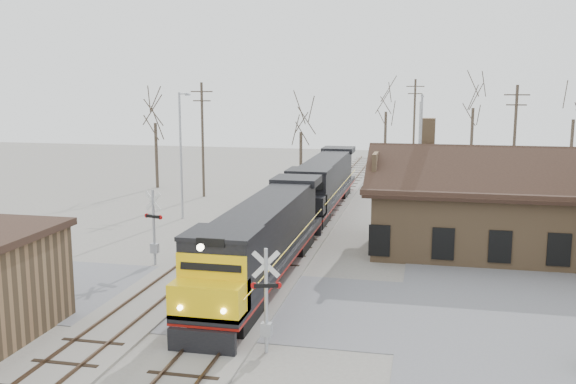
% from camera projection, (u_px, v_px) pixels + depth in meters
% --- Properties ---
extents(ground, '(140.00, 140.00, 0.00)m').
position_uv_depth(ground, '(247.00, 302.00, 29.77)').
color(ground, gray).
rests_on(ground, ground).
extents(road, '(60.00, 9.00, 0.03)m').
position_uv_depth(road, '(247.00, 302.00, 29.77)').
color(road, slate).
rests_on(road, ground).
extents(track_main, '(3.40, 90.00, 0.24)m').
position_uv_depth(track_main, '(306.00, 230.00, 44.21)').
color(track_main, gray).
rests_on(track_main, ground).
extents(track_siding, '(3.40, 90.00, 0.24)m').
position_uv_depth(track_siding, '(244.00, 227.00, 45.15)').
color(track_siding, gray).
rests_on(track_siding, ground).
extents(depot, '(15.20, 9.31, 7.90)m').
position_uv_depth(depot, '(494.00, 212.00, 38.42)').
color(depot, olive).
rests_on(depot, ground).
extents(locomotive_lead, '(2.85, 19.06, 4.23)m').
position_uv_depth(locomotive_lead, '(262.00, 241.00, 32.15)').
color(locomotive_lead, black).
rests_on(locomotive_lead, ground).
extents(locomotive_trailing, '(2.85, 19.06, 4.00)m').
position_uv_depth(locomotive_trailing, '(323.00, 183.00, 50.78)').
color(locomotive_trailing, black).
rests_on(locomotive_trailing, ground).
extents(crossbuck_near, '(1.13, 0.39, 4.04)m').
position_uv_depth(crossbuck_near, '(266.00, 304.00, 23.92)').
color(crossbuck_near, '#A5A8AD').
rests_on(crossbuck_near, ground).
extents(crossbuck_far, '(1.19, 0.42, 4.26)m').
position_uv_depth(crossbuck_far, '(154.00, 230.00, 35.56)').
color(crossbuck_far, '#A5A8AD').
rests_on(crossbuck_far, ground).
extents(streetlight_a, '(0.25, 2.04, 9.38)m').
position_uv_depth(streetlight_a, '(181.00, 149.00, 47.48)').
color(streetlight_a, '#A5A8AD').
rests_on(streetlight_a, ground).
extents(streetlight_b, '(0.25, 2.04, 9.21)m').
position_uv_depth(streetlight_b, '(420.00, 147.00, 50.14)').
color(streetlight_b, '#A5A8AD').
rests_on(streetlight_b, ground).
extents(streetlight_c, '(0.25, 2.04, 8.24)m').
position_uv_depth(streetlight_c, '(419.00, 138.00, 63.92)').
color(streetlight_c, '#A5A8AD').
rests_on(streetlight_c, ground).
extents(utility_pole_a, '(2.00, 0.24, 10.12)m').
position_uv_depth(utility_pole_a, '(203.00, 138.00, 56.62)').
color(utility_pole_a, '#382D23').
rests_on(utility_pole_a, ground).
extents(utility_pole_b, '(2.00, 0.24, 10.49)m').
position_uv_depth(utility_pole_b, '(414.00, 124.00, 71.79)').
color(utility_pole_b, '#382D23').
rests_on(utility_pole_b, ground).
extents(utility_pole_c, '(2.00, 0.24, 9.92)m').
position_uv_depth(utility_pole_c, '(514.00, 144.00, 51.97)').
color(utility_pole_c, '#382D23').
rests_on(utility_pole_c, ground).
extents(tree_a, '(4.19, 4.19, 10.26)m').
position_uv_depth(tree_a, '(155.00, 112.00, 61.23)').
color(tree_a, '#382D23').
rests_on(tree_a, ground).
extents(tree_b, '(3.43, 3.43, 8.40)m').
position_uv_depth(tree_b, '(301.00, 124.00, 64.95)').
color(tree_b, '#382D23').
rests_on(tree_b, ground).
extents(tree_c, '(4.48, 4.48, 10.99)m').
position_uv_depth(tree_c, '(386.00, 102.00, 75.28)').
color(tree_c, '#382D23').
rests_on(tree_c, ground).
extents(tree_d, '(4.94, 4.94, 12.10)m').
position_uv_depth(tree_d, '(474.00, 97.00, 68.69)').
color(tree_d, '#382D23').
rests_on(tree_d, ground).
extents(tree_e, '(4.36, 4.36, 10.67)m').
position_uv_depth(tree_e, '(574.00, 108.00, 62.78)').
color(tree_e, '#382D23').
rests_on(tree_e, ground).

